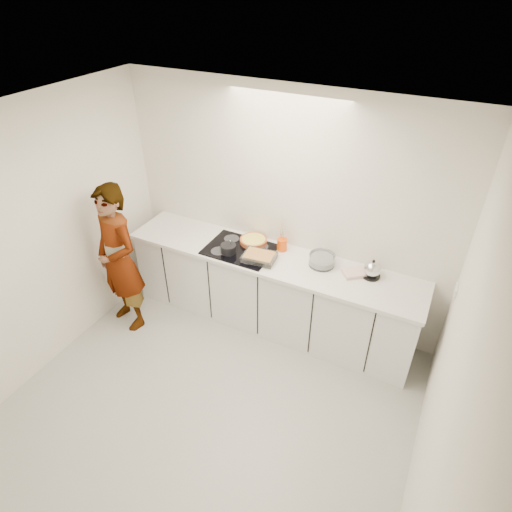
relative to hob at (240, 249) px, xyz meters
The scene contains 17 objects.
floor 1.60m from the hob, 74.48° to the right, with size 3.60×3.20×0.00m, color #ABABA3.
ceiling 2.13m from the hob, 74.48° to the right, with size 3.60×3.20×0.00m, color white.
wall_back 0.62m from the hob, 44.17° to the left, with size 3.60×0.00×2.60m, color white.
wall_front 2.91m from the hob, 83.02° to the right, with size 3.60×0.00×2.60m, color white.
wall_left 1.96m from the hob, 139.01° to the right, with size 0.00×3.20×2.60m, color white.
wall_right 2.51m from the hob, 29.95° to the right, with size 0.02×3.20×2.60m.
base_cabinets 0.60m from the hob, ahead, with size 3.20×0.58×0.87m, color white.
countertop 0.35m from the hob, ahead, with size 3.24×0.64×0.04m, color white.
hob is the anchor object (origin of this frame).
tart_dish 0.19m from the hob, 66.41° to the left, with size 0.37×0.37×0.05m.
saucepan 0.15m from the hob, 123.61° to the right, with size 0.19×0.19×0.16m.
baking_dish 0.29m from the hob, 17.51° to the right, with size 0.36×0.28×0.06m.
mixing_bowl 0.89m from the hob, ahead, with size 0.29×0.29×0.12m.
tea_towel 1.23m from the hob, ahead, with size 0.22×0.16×0.04m, color white.
kettle 1.39m from the hob, ahead, with size 0.20×0.20×0.20m.
utensil_crock 0.46m from the hob, 26.42° to the left, with size 0.11×0.11×0.14m, color #F34F08.
cook 1.29m from the hob, 148.33° to the right, with size 0.62×0.41×1.71m, color white.
Camera 1 is at (1.52, -2.09, 3.47)m, focal length 30.00 mm.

